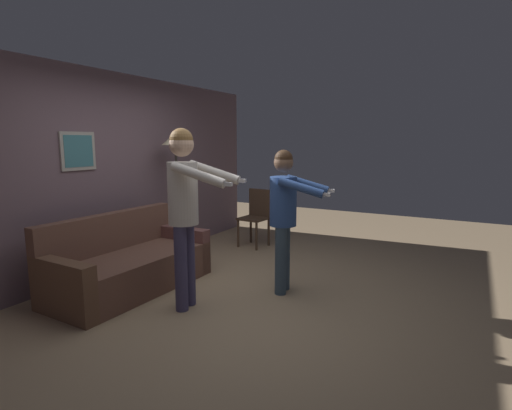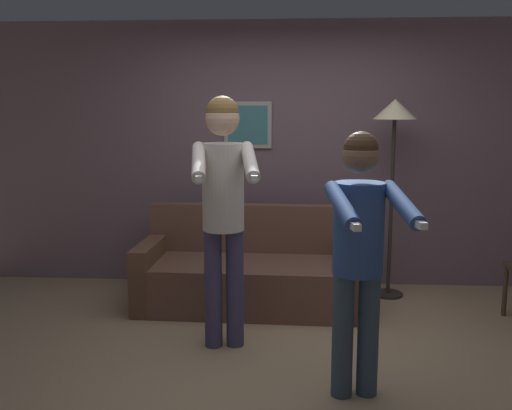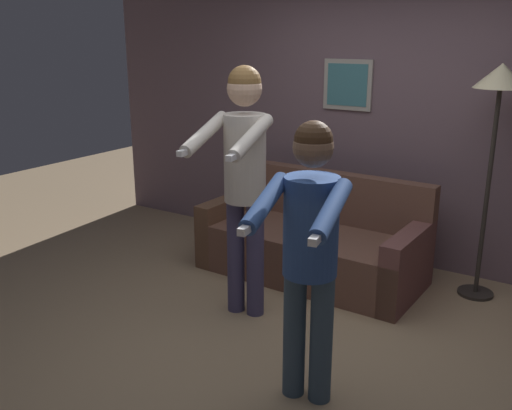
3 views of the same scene
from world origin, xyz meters
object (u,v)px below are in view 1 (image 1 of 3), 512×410
Objects in this scene: couch at (129,266)px; person_standing_left at (185,199)px; dining_chair_distant at (256,214)px; torchiere_lamp at (176,150)px; person_standing_right at (285,208)px.

person_standing_left reaches higher than couch.
torchiere_lamp is at bearing 148.73° from dining_chair_distant.
person_standing_right is at bearing -63.97° from couch.
torchiere_lamp is (1.32, 0.35, 1.31)m from couch.
torchiere_lamp is at bearing 75.14° from person_standing_right.
dining_chair_distant is (1.15, -0.70, -1.06)m from torchiere_lamp.
couch is at bearing -165.01° from torchiere_lamp.
couch is at bearing 172.03° from dining_chair_distant.
person_standing_right is 2.15m from dining_chair_distant.
person_standing_right is at bearing -104.86° from torchiere_lamp.
torchiere_lamp is 1.13× the size of person_standing_right.
dining_chair_distant is at bearing 37.37° from person_standing_right.
torchiere_lamp reaches higher than couch.
torchiere_lamp is at bearing 14.99° from couch.
couch is 1.27m from person_standing_left.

